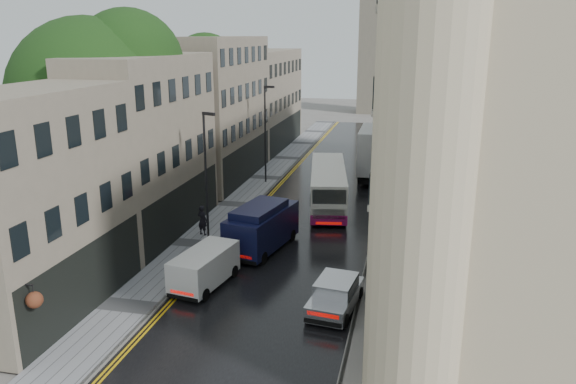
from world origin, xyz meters
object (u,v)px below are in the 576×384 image
at_px(navy_van, 230,234).
at_px(pedestrian, 202,220).
at_px(cream_bus, 312,198).
at_px(tree_near, 93,125).
at_px(lamp_post_far, 265,135).
at_px(white_lorry, 360,157).
at_px(lamp_post_near, 206,178).
at_px(tree_far, 183,110).
at_px(silver_hatchback, 309,305).
at_px(white_van, 174,277).

distance_m(navy_van, pedestrian, 4.17).
bearing_deg(cream_bus, tree_near, -164.51).
height_order(pedestrian, lamp_post_far, lamp_post_far).
bearing_deg(white_lorry, pedestrian, -119.09).
bearing_deg(tree_near, cream_bus, 24.96).
height_order(lamp_post_near, lamp_post_far, lamp_post_far).
relative_size(cream_bus, white_lorry, 1.22).
height_order(tree_near, tree_far, tree_near).
xyz_separation_m(white_lorry, pedestrian, (-8.27, -15.39, -1.23)).
xyz_separation_m(cream_bus, white_lorry, (2.21, 10.27, 0.83)).
height_order(tree_near, cream_bus, tree_near).
xyz_separation_m(silver_hatchback, navy_van, (-5.71, 6.12, 0.68)).
distance_m(silver_hatchback, lamp_post_far, 24.37).
xyz_separation_m(tree_near, lamp_post_near, (7.23, -0.13, -2.90)).
relative_size(tree_far, navy_van, 2.20).
bearing_deg(lamp_post_near, tree_near, -160.36).
distance_m(cream_bus, lamp_post_far, 10.48).
xyz_separation_m(tree_near, silver_hatchback, (15.07, -8.43, -6.16)).
bearing_deg(silver_hatchback, cream_bus, 107.03).
relative_size(tree_far, cream_bus, 1.17).
relative_size(white_lorry, navy_van, 1.53).
xyz_separation_m(pedestrian, lamp_post_far, (0.48, 13.58, 3.09)).
bearing_deg(navy_van, silver_hatchback, -35.59).
height_order(tree_far, silver_hatchback, tree_far).
bearing_deg(white_van, silver_hatchback, 0.95).
bearing_deg(pedestrian, tree_far, -42.23).
xyz_separation_m(navy_van, lamp_post_far, (-2.34, 16.63, 2.70)).
bearing_deg(white_lorry, navy_van, -107.31).
relative_size(pedestrian, lamp_post_far, 0.24).
relative_size(cream_bus, white_van, 2.51).
xyz_separation_m(tree_far, white_lorry, (14.52, 3.13, -3.93)).
bearing_deg(tree_near, tree_far, 88.68).
bearing_deg(tree_near, white_van, -41.99).
distance_m(cream_bus, pedestrian, 7.95).
height_order(navy_van, pedestrian, navy_van).
height_order(silver_hatchback, white_van, white_van).
bearing_deg(lamp_post_near, cream_bus, 68.76).
height_order(tree_near, lamp_post_near, tree_near).
relative_size(navy_van, lamp_post_far, 0.70).
height_order(tree_far, lamp_post_near, tree_far).
distance_m(tree_near, white_lorry, 22.39).
distance_m(tree_far, navy_van, 18.42).
bearing_deg(lamp_post_far, tree_near, -106.82).
bearing_deg(white_lorry, lamp_post_near, -115.83).
distance_m(white_van, lamp_post_far, 21.97).
distance_m(tree_near, lamp_post_far, 16.19).
relative_size(white_van, navy_van, 0.75).
bearing_deg(lamp_post_near, tree_far, 138.48).
bearing_deg(tree_far, tree_near, -91.32).
bearing_deg(cream_bus, lamp_post_far, 114.00).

